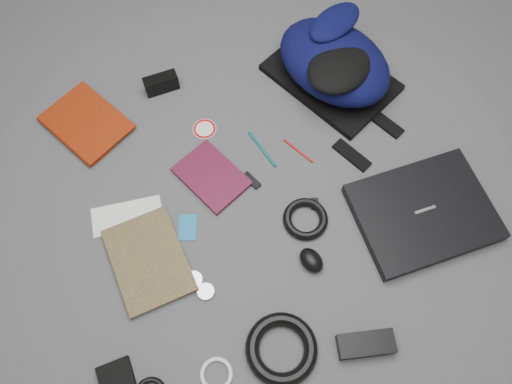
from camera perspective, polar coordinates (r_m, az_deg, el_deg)
name	(u,v)px	position (r m, az deg, el deg)	size (l,w,h in m)	color
ground	(256,195)	(1.50, 0.00, -0.32)	(4.00, 4.00, 0.00)	#4F4F51
backpack	(334,62)	(1.67, 8.94, 14.50)	(0.30, 0.44, 0.18)	black
laptop	(423,212)	(1.54, 18.56, -2.21)	(0.39, 0.30, 0.04)	black
textbook_red	(63,143)	(1.68, -21.21, 5.25)	(0.19, 0.26, 0.03)	maroon
comic_book	(115,275)	(1.46, -15.81, -9.06)	(0.20, 0.27, 0.02)	#B89B0D
envelope	(127,216)	(1.52, -14.51, -2.69)	(0.21, 0.09, 0.00)	white
dvd_case	(212,176)	(1.52, -5.11, 1.79)	(0.15, 0.21, 0.02)	#440D20
compact_camera	(161,83)	(1.70, -10.78, 12.09)	(0.11, 0.04, 0.06)	black
sticker_disc	(205,129)	(1.62, -5.90, 7.18)	(0.08, 0.08, 0.00)	white
pen_teal	(262,149)	(1.57, 0.71, 4.94)	(0.01, 0.01, 0.15)	#0A6161
pen_red	(298,151)	(1.57, 4.84, 4.72)	(0.01, 0.01, 0.12)	red
id_badge	(188,228)	(1.47, -7.82, -4.05)	(0.05, 0.08, 0.00)	#1771B2
usb_black	(252,180)	(1.52, -0.50, 1.33)	(0.02, 0.06, 0.01)	black
key_fob	(315,204)	(1.49, 6.71, -1.36)	(0.02, 0.04, 0.01)	black
mouse	(311,260)	(1.42, 6.34, -7.76)	(0.06, 0.08, 0.04)	black
headphone_left	(206,292)	(1.41, -5.75, -11.26)	(0.05, 0.05, 0.01)	#B2B2B5
headphone_right	(194,280)	(1.42, -7.14, -9.95)	(0.05, 0.05, 0.01)	silver
cable_coil	(305,219)	(1.46, 5.67, -3.07)	(0.13, 0.13, 0.03)	black
power_brick	(366,344)	(1.39, 12.45, -16.61)	(0.15, 0.06, 0.04)	black
power_cord_coil	(282,349)	(1.36, 2.94, -17.46)	(0.19, 0.19, 0.04)	black
pouch	(116,378)	(1.41, -15.66, -19.83)	(0.09, 0.09, 0.02)	black
white_cable_coil	(216,374)	(1.37, -4.54, -20.04)	(0.09, 0.09, 0.01)	white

